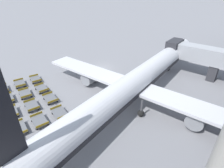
% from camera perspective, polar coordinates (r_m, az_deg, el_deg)
% --- Properties ---
extents(ground_plane, '(500.00, 500.00, 0.00)m').
position_cam_1_polar(ground_plane, '(41.64, -3.16, 5.34)').
color(ground_plane, gray).
extents(airplane, '(37.96, 47.12, 14.19)m').
position_cam_1_polar(airplane, '(28.78, 8.59, 1.07)').
color(airplane, white).
rests_on(airplane, ground_plane).
extents(baggage_dolly_row_near_col_a, '(3.68, 2.40, 0.92)m').
position_cam_1_polar(baggage_dolly_row_near_col_a, '(38.01, -32.18, -1.33)').
color(baggage_dolly_row_near_col_a, slate).
rests_on(baggage_dolly_row_near_col_a, ground_plane).
extents(baggage_dolly_row_near_col_b, '(3.68, 2.41, 0.92)m').
position_cam_1_polar(baggage_dolly_row_near_col_b, '(34.35, -30.97, -4.15)').
color(baggage_dolly_row_near_col_b, slate).
rests_on(baggage_dolly_row_near_col_b, ground_plane).
extents(baggage_dolly_row_near_col_c, '(3.68, 2.44, 0.92)m').
position_cam_1_polar(baggage_dolly_row_near_col_c, '(30.63, -30.09, -8.06)').
color(baggage_dolly_row_near_col_c, slate).
rests_on(baggage_dolly_row_near_col_c, ground_plane).
extents(baggage_dolly_row_near_col_d, '(3.68, 2.37, 0.92)m').
position_cam_1_polar(baggage_dolly_row_near_col_d, '(27.15, -28.18, -12.68)').
color(baggage_dolly_row_near_col_d, slate).
rests_on(baggage_dolly_row_near_col_d, ground_plane).
extents(baggage_dolly_row_mid_a_col_a, '(3.68, 2.50, 0.92)m').
position_cam_1_polar(baggage_dolly_row_mid_a_col_a, '(38.27, -27.89, 0.11)').
color(baggage_dolly_row_mid_a_col_a, slate).
rests_on(baggage_dolly_row_mid_a_col_a, ground_plane).
extents(baggage_dolly_row_mid_a_col_b, '(3.68, 2.48, 0.92)m').
position_cam_1_polar(baggage_dolly_row_mid_a_col_b, '(34.38, -26.51, -2.85)').
color(baggage_dolly_row_mid_a_col_b, slate).
rests_on(baggage_dolly_row_mid_a_col_b, ground_plane).
extents(baggage_dolly_row_mid_a_col_c, '(3.68, 2.38, 0.92)m').
position_cam_1_polar(baggage_dolly_row_mid_a_col_c, '(30.69, -24.70, -6.46)').
color(baggage_dolly_row_mid_a_col_c, slate).
rests_on(baggage_dolly_row_mid_a_col_c, ground_plane).
extents(baggage_dolly_row_mid_a_col_d, '(3.68, 2.36, 0.92)m').
position_cam_1_polar(baggage_dolly_row_mid_a_col_d, '(27.20, -22.57, -11.05)').
color(baggage_dolly_row_mid_a_col_d, slate).
rests_on(baggage_dolly_row_mid_a_col_d, ground_plane).
extents(baggage_dolly_row_mid_b_col_a, '(3.68, 2.50, 0.92)m').
position_cam_1_polar(baggage_dolly_row_mid_b_col_a, '(38.66, -23.70, 1.45)').
color(baggage_dolly_row_mid_b_col_a, slate).
rests_on(baggage_dolly_row_mid_b_col_a, ground_plane).
extents(baggage_dolly_row_mid_b_col_b, '(3.67, 2.29, 0.92)m').
position_cam_1_polar(baggage_dolly_row_mid_b_col_b, '(34.79, -21.96, -1.36)').
color(baggage_dolly_row_mid_b_col_b, slate).
rests_on(baggage_dolly_row_mid_b_col_b, ground_plane).
extents(baggage_dolly_row_mid_b_col_c, '(3.68, 2.35, 0.92)m').
position_cam_1_polar(baggage_dolly_row_mid_b_col_c, '(31.33, -19.45, -4.47)').
color(baggage_dolly_row_mid_b_col_c, slate).
rests_on(baggage_dolly_row_mid_b_col_c, ground_plane).
extents(baggage_dolly_row_mid_b_col_d, '(3.68, 2.35, 0.92)m').
position_cam_1_polar(baggage_dolly_row_mid_b_col_d, '(27.63, -16.68, -9.07)').
color(baggage_dolly_row_mid_b_col_d, slate).
rests_on(baggage_dolly_row_mid_b_col_d, ground_plane).
extents(stand_guidance_stripe, '(1.51, 21.83, 0.01)m').
position_cam_1_polar(stand_guidance_stripe, '(24.34, -4.80, -15.50)').
color(stand_guidance_stripe, yellow).
rests_on(stand_guidance_stripe, ground_plane).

